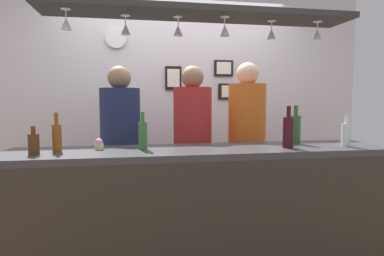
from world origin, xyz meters
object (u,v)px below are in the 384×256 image
object	(u,v)px
bottle_beer_green_import	(143,135)
bottle_beer_brown_stubby	(34,143)
person_left_navy_shirt	(121,144)
person_middle_red_shirt	(193,141)
person_right_orange_shirt	(247,137)
bottle_beer_amber_tall	(57,137)
picture_frame_crest	(173,78)
wall_clock	(116,38)
bottle_champagne_green	(295,129)
bottle_soda_clear	(346,134)
picture_frame_lower_pair	(231,91)
bottle_wine_dark_red	(288,131)
cupcake	(99,144)
picture_frame_upper_small	(224,68)

from	to	relation	value
bottle_beer_green_import	bottle_beer_brown_stubby	world-z (taller)	bottle_beer_green_import
person_left_navy_shirt	person_middle_red_shirt	xyz separation A→B (m)	(0.63, 0.00, 0.01)
person_right_orange_shirt	bottle_beer_green_import	world-z (taller)	person_right_orange_shirt
person_left_navy_shirt	person_right_orange_shirt	distance (m)	1.14
person_left_navy_shirt	bottle_beer_brown_stubby	bearing A→B (deg)	-126.97
person_middle_red_shirt	bottle_beer_amber_tall	bearing A→B (deg)	-150.11
bottle_beer_brown_stubby	picture_frame_crest	size ratio (longest dim) A/B	0.69
person_middle_red_shirt	wall_clock	xyz separation A→B (m)	(-0.69, 0.79, 1.03)
bottle_champagne_green	bottle_beer_green_import	size ratio (longest dim) A/B	1.15
bottle_soda_clear	picture_frame_lower_pair	world-z (taller)	picture_frame_lower_pair
person_middle_red_shirt	bottle_beer_brown_stubby	size ratio (longest dim) A/B	9.38
bottle_beer_amber_tall	bottle_wine_dark_red	bearing A→B (deg)	-3.99
bottle_soda_clear	picture_frame_crest	size ratio (longest dim) A/B	0.88
bottle_beer_amber_tall	cupcake	world-z (taller)	bottle_beer_amber_tall
person_right_orange_shirt	bottle_beer_amber_tall	distance (m)	1.64
bottle_beer_green_import	picture_frame_lower_pair	size ratio (longest dim) A/B	0.87
bottle_wine_dark_red	bottle_champagne_green	bearing A→B (deg)	51.70
bottle_soda_clear	bottle_champagne_green	world-z (taller)	bottle_champagne_green
person_right_orange_shirt	bottle_wine_dark_red	world-z (taller)	person_right_orange_shirt
person_middle_red_shirt	picture_frame_lower_pair	distance (m)	1.10
bottle_wine_dark_red	bottle_beer_amber_tall	bearing A→B (deg)	176.01
bottle_soda_clear	picture_frame_upper_small	world-z (taller)	picture_frame_upper_small
bottle_beer_brown_stubby	person_right_orange_shirt	bearing A→B (deg)	22.32
bottle_wine_dark_red	bottle_beer_brown_stubby	bearing A→B (deg)	179.30
bottle_soda_clear	wall_clock	xyz separation A→B (m)	(-1.71, 1.49, 0.91)
person_left_navy_shirt	person_right_orange_shirt	world-z (taller)	person_right_orange_shirt
person_left_navy_shirt	cupcake	bearing A→B (deg)	-102.95
person_right_orange_shirt	bottle_wine_dark_red	xyz separation A→B (m)	(0.06, -0.70, 0.12)
picture_frame_upper_small	bottle_soda_clear	bearing A→B (deg)	-70.90
bottle_wine_dark_red	wall_clock	distance (m)	2.14
bottle_beer_amber_tall	picture_frame_upper_small	xyz separation A→B (m)	(1.52, 1.38, 0.60)
bottle_beer_green_import	person_middle_red_shirt	bearing A→B (deg)	52.02
person_right_orange_shirt	wall_clock	size ratio (longest dim) A/B	7.85
person_middle_red_shirt	person_right_orange_shirt	distance (m)	0.51
picture_frame_crest	cupcake	bearing A→B (deg)	-116.94
bottle_wine_dark_red	picture_frame_crest	bearing A→B (deg)	113.26
cupcake	picture_frame_lower_pair	world-z (taller)	picture_frame_lower_pair
person_left_navy_shirt	bottle_wine_dark_red	bearing A→B (deg)	-30.17
bottle_beer_green_import	bottle_wine_dark_red	distance (m)	1.03
person_middle_red_shirt	bottle_beer_brown_stubby	xyz separation A→B (m)	(-1.14, -0.68, 0.10)
bottle_beer_amber_tall	cupcake	bearing A→B (deg)	9.35
bottle_champagne_green	picture_frame_lower_pair	xyz separation A→B (m)	(-0.14, 1.29, 0.32)
bottle_beer_brown_stubby	wall_clock	bearing A→B (deg)	72.98
bottle_champagne_green	bottle_beer_green_import	xyz separation A→B (m)	(-1.19, -0.09, -0.01)
bottle_beer_brown_stubby	picture_frame_upper_small	xyz separation A→B (m)	(1.64, 1.47, 0.63)
cupcake	bottle_beer_brown_stubby	bearing A→B (deg)	-160.82
person_right_orange_shirt	picture_frame_crest	distance (m)	1.15
bottle_beer_amber_tall	cupcake	xyz separation A→B (m)	(0.26, 0.04, -0.06)
bottle_wine_dark_red	picture_frame_lower_pair	size ratio (longest dim) A/B	1.00
person_left_navy_shirt	picture_frame_lower_pair	bearing A→B (deg)	33.07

